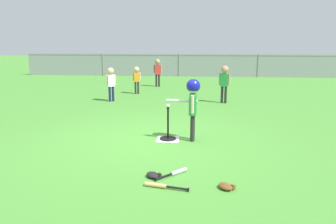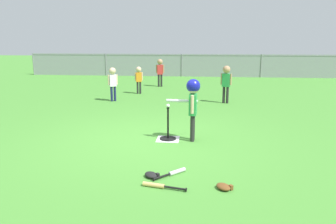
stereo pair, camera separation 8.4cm
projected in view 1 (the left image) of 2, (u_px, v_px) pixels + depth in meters
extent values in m
plane|color=#478C33|center=(148.00, 141.00, 6.32)|extent=(60.00, 60.00, 0.00)
cube|color=white|center=(168.00, 139.00, 6.42)|extent=(0.44, 0.44, 0.01)
cylinder|color=black|center=(168.00, 139.00, 6.41)|extent=(0.32, 0.32, 0.03)
cylinder|color=black|center=(168.00, 123.00, 6.34)|extent=(0.04, 0.04, 0.61)
cylinder|color=black|center=(168.00, 108.00, 6.28)|extent=(0.06, 0.06, 0.02)
sphere|color=white|center=(168.00, 106.00, 6.27)|extent=(0.07, 0.07, 0.07)
cylinder|color=#262626|center=(192.00, 128.00, 6.23)|extent=(0.08, 0.08, 0.51)
cylinder|color=#262626|center=(193.00, 127.00, 6.34)|extent=(0.08, 0.08, 0.51)
cube|color=green|center=(193.00, 104.00, 6.18)|extent=(0.15, 0.24, 0.40)
cylinder|color=beige|center=(192.00, 104.00, 6.04)|extent=(0.06, 0.06, 0.34)
cylinder|color=beige|center=(194.00, 102.00, 6.32)|extent=(0.06, 0.06, 0.34)
sphere|color=beige|center=(193.00, 87.00, 6.11)|extent=(0.23, 0.23, 0.23)
sphere|color=#141999|center=(193.00, 86.00, 6.11)|extent=(0.26, 0.26, 0.26)
cylinder|color=silver|center=(182.00, 101.00, 6.20)|extent=(0.60, 0.10, 0.06)
cylinder|color=#262626|center=(159.00, 81.00, 13.30)|extent=(0.08, 0.08, 0.50)
cylinder|color=#262626|center=(156.00, 81.00, 13.30)|extent=(0.08, 0.08, 0.50)
cube|color=red|center=(158.00, 70.00, 13.20)|extent=(0.24, 0.16, 0.39)
cylinder|color=tan|center=(161.00, 69.00, 13.20)|extent=(0.06, 0.06, 0.33)
cylinder|color=tan|center=(154.00, 69.00, 13.19)|extent=(0.06, 0.06, 0.33)
sphere|color=tan|center=(158.00, 62.00, 13.13)|extent=(0.22, 0.22, 0.22)
cylinder|color=#191E4C|center=(113.00, 94.00, 10.23)|extent=(0.07, 0.07, 0.47)
cylinder|color=#191E4C|center=(110.00, 94.00, 10.19)|extent=(0.07, 0.07, 0.47)
cube|color=white|center=(111.00, 81.00, 10.12)|extent=(0.24, 0.21, 0.37)
cylinder|color=beige|center=(115.00, 80.00, 10.17)|extent=(0.05, 0.05, 0.31)
cylinder|color=beige|center=(107.00, 80.00, 10.06)|extent=(0.05, 0.05, 0.31)
sphere|color=beige|center=(111.00, 71.00, 10.05)|extent=(0.21, 0.21, 0.21)
cylinder|color=#262626|center=(226.00, 95.00, 9.91)|extent=(0.08, 0.08, 0.51)
cylinder|color=#262626|center=(222.00, 95.00, 9.96)|extent=(0.08, 0.08, 0.51)
cube|color=green|center=(224.00, 80.00, 9.84)|extent=(0.26, 0.20, 0.40)
cylinder|color=tan|center=(229.00, 79.00, 9.77)|extent=(0.06, 0.06, 0.34)
cylinder|color=tan|center=(220.00, 79.00, 9.89)|extent=(0.06, 0.06, 0.34)
sphere|color=tan|center=(225.00, 69.00, 9.77)|extent=(0.23, 0.23, 0.23)
cylinder|color=#262626|center=(138.00, 88.00, 11.60)|extent=(0.07, 0.07, 0.43)
cylinder|color=#262626|center=(136.00, 88.00, 11.58)|extent=(0.07, 0.07, 0.43)
cube|color=orange|center=(137.00, 77.00, 11.50)|extent=(0.22, 0.16, 0.33)
cylinder|color=beige|center=(140.00, 76.00, 11.52)|extent=(0.05, 0.05, 0.29)
cylinder|color=beige|center=(133.00, 77.00, 11.48)|extent=(0.05, 0.05, 0.29)
sphere|color=beige|center=(136.00, 69.00, 11.44)|extent=(0.19, 0.19, 0.19)
cylinder|color=silver|center=(179.00, 171.00, 4.79)|extent=(0.25, 0.24, 0.06)
cylinder|color=black|center=(163.00, 177.00, 4.61)|extent=(0.23, 0.22, 0.03)
cylinder|color=black|center=(155.00, 179.00, 4.52)|extent=(0.05, 0.05, 0.05)
cylinder|color=#DBB266|center=(156.00, 185.00, 4.35)|extent=(0.31, 0.12, 0.06)
cylinder|color=black|center=(177.00, 188.00, 4.26)|extent=(0.30, 0.09, 0.03)
cylinder|color=black|center=(188.00, 190.00, 4.22)|extent=(0.03, 0.05, 0.05)
ellipsoid|color=brown|center=(226.00, 186.00, 4.30)|extent=(0.26, 0.27, 0.07)
cube|color=brown|center=(233.00, 187.00, 4.28)|extent=(0.06, 0.06, 0.06)
ellipsoid|color=black|center=(153.00, 175.00, 4.65)|extent=(0.26, 0.27, 0.07)
cube|color=black|center=(159.00, 175.00, 4.64)|extent=(0.06, 0.06, 0.06)
cylinder|color=slate|center=(30.00, 64.00, 17.44)|extent=(0.06, 0.06, 1.15)
cylinder|color=slate|center=(103.00, 65.00, 17.10)|extent=(0.06, 0.06, 1.15)
cylinder|color=slate|center=(179.00, 65.00, 16.76)|extent=(0.06, 0.06, 1.15)
cylinder|color=slate|center=(258.00, 66.00, 16.42)|extent=(0.06, 0.06, 1.15)
cube|color=gray|center=(179.00, 55.00, 16.64)|extent=(16.00, 0.03, 0.03)
cube|color=gray|center=(179.00, 65.00, 16.76)|extent=(16.00, 0.01, 1.15)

